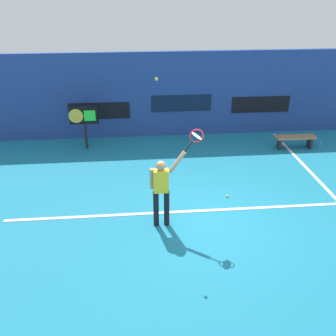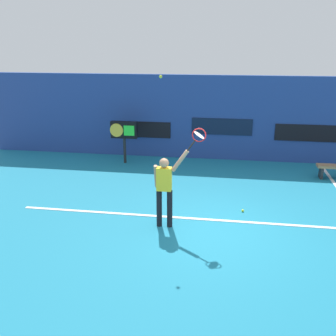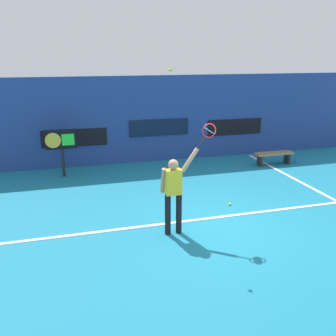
{
  "view_description": "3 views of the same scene",
  "coord_description": "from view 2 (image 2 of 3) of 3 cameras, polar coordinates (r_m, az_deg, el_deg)",
  "views": [
    {
      "loc": [
        -1.69,
        -7.29,
        5.18
      ],
      "look_at": [
        -1.0,
        0.26,
        1.38
      ],
      "focal_mm": 39.44,
      "sensor_mm": 36.0,
      "label": 1
    },
    {
      "loc": [
        0.19,
        -8.19,
        4.18
      ],
      "look_at": [
        -1.12,
        0.16,
        1.41
      ],
      "focal_mm": 41.08,
      "sensor_mm": 36.0,
      "label": 2
    },
    {
      "loc": [
        -3.31,
        -7.12,
        3.77
      ],
      "look_at": [
        -1.12,
        0.64,
        1.31
      ],
      "focal_mm": 39.79,
      "sensor_mm": 36.0,
      "label": 3
    }
  ],
  "objects": [
    {
      "name": "ground_plane",
      "position": [
        9.2,
        6.83,
        -9.04
      ],
      "size": [
        18.0,
        18.0,
        0.0
      ],
      "primitive_type": "plane",
      "color": "teal"
    },
    {
      "name": "back_wall",
      "position": [
        14.32,
        8.05,
        7.34
      ],
      "size": [
        18.0,
        0.2,
        3.09
      ],
      "primitive_type": "cube",
      "color": "navy",
      "rests_on": "ground_plane"
    },
    {
      "name": "sponsor_banner_center",
      "position": [
        14.26,
        7.98,
        6.09
      ],
      "size": [
        2.2,
        0.03,
        0.6
      ],
      "primitive_type": "cube",
      "color": "#0C1933"
    },
    {
      "name": "sponsor_banner_portside",
      "position": [
        14.65,
        -3.91,
        5.71
      ],
      "size": [
        2.2,
        0.03,
        0.6
      ],
      "primitive_type": "cube",
      "color": "black"
    },
    {
      "name": "sponsor_banner_starboard",
      "position": [
        14.56,
        19.88,
        4.9
      ],
      "size": [
        2.2,
        0.03,
        0.6
      ],
      "primitive_type": "cube",
      "color": "black"
    },
    {
      "name": "court_baseline",
      "position": [
        9.64,
        6.96,
        -7.67
      ],
      "size": [
        10.0,
        0.1,
        0.01
      ],
      "primitive_type": "cube",
      "color": "white",
      "rests_on": "ground_plane"
    },
    {
      "name": "tennis_player",
      "position": [
        8.89,
        -0.5,
        -2.76
      ],
      "size": [
        0.81,
        0.31,
        1.91
      ],
      "color": "black",
      "rests_on": "ground_plane"
    },
    {
      "name": "tennis_racket",
      "position": [
        8.44,
        4.51,
        4.71
      ],
      "size": [
        0.48,
        0.27,
        0.6
      ],
      "color": "black"
    },
    {
      "name": "tennis_ball",
      "position": [
        8.35,
        -1.09,
        13.4
      ],
      "size": [
        0.07,
        0.07,
        0.07
      ],
      "primitive_type": "sphere",
      "color": "#CCE033"
    },
    {
      "name": "scoreboard_clock",
      "position": [
        13.83,
        -6.56,
        5.4
      ],
      "size": [
        0.96,
        0.2,
        1.52
      ],
      "color": "black",
      "rests_on": "ground_plane"
    },
    {
      "name": "spare_ball",
      "position": [
        10.2,
        11.02,
        -6.22
      ],
      "size": [
        0.07,
        0.07,
        0.07
      ],
      "primitive_type": "sphere",
      "color": "#CCE033",
      "rests_on": "ground_plane"
    }
  ]
}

